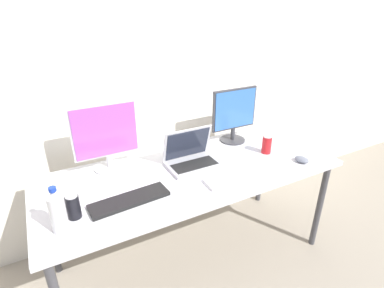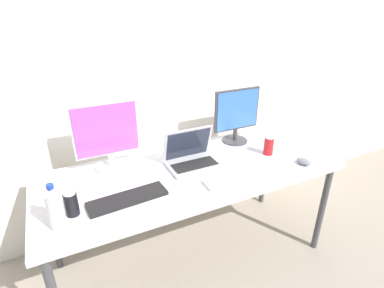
# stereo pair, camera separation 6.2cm
# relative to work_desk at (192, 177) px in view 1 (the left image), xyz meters

# --- Properties ---
(ground_plane) EXTENTS (16.00, 16.00, 0.00)m
(ground_plane) POSITION_rel_work_desk_xyz_m (0.00, 0.00, -0.68)
(ground_plane) COLOR gray
(wall_back) EXTENTS (7.00, 0.08, 2.60)m
(wall_back) POSITION_rel_work_desk_xyz_m (0.00, 0.59, 0.62)
(wall_back) COLOR silver
(wall_back) RESTS_ON ground
(work_desk) EXTENTS (1.89, 0.77, 0.74)m
(work_desk) POSITION_rel_work_desk_xyz_m (0.00, 0.00, 0.00)
(work_desk) COLOR #424247
(work_desk) RESTS_ON ground
(monitor_left) EXTENTS (0.40, 0.20, 0.43)m
(monitor_left) POSITION_rel_work_desk_xyz_m (-0.46, 0.26, 0.28)
(monitor_left) COLOR silver
(monitor_left) RESTS_ON work_desk
(monitor_center) EXTENTS (0.37, 0.19, 0.41)m
(monitor_center) POSITION_rel_work_desk_xyz_m (0.48, 0.24, 0.27)
(monitor_center) COLOR #38383D
(monitor_center) RESTS_ON work_desk
(laptop_silver) EXTENTS (0.33, 0.23, 0.24)m
(laptop_silver) POSITION_rel_work_desk_xyz_m (0.03, 0.06, 0.11)
(laptop_silver) COLOR #B7B7BC
(laptop_silver) RESTS_ON work_desk
(keyboard_main) EXTENTS (0.43, 0.16, 0.02)m
(keyboard_main) POSITION_rel_work_desk_xyz_m (-0.45, -0.14, 0.07)
(keyboard_main) COLOR black
(keyboard_main) RESTS_ON work_desk
(keyboard_aux) EXTENTS (0.37, 0.14, 0.02)m
(keyboard_aux) POSITION_rel_work_desk_xyz_m (0.17, -0.22, 0.07)
(keyboard_aux) COLOR white
(keyboard_aux) RESTS_ON work_desk
(mouse_by_keyboard) EXTENTS (0.08, 0.11, 0.04)m
(mouse_by_keyboard) POSITION_rel_work_desk_xyz_m (0.69, -0.26, 0.08)
(mouse_by_keyboard) COLOR slate
(mouse_by_keyboard) RESTS_ON work_desk
(water_bottle) EXTENTS (0.07, 0.07, 0.24)m
(water_bottle) POSITION_rel_work_desk_xyz_m (-0.80, -0.21, 0.17)
(water_bottle) COLOR silver
(water_bottle) RESTS_ON work_desk
(soda_can_near_keyboard) EXTENTS (0.07, 0.07, 0.13)m
(soda_can_near_keyboard) POSITION_rel_work_desk_xyz_m (0.57, -0.04, 0.12)
(soda_can_near_keyboard) COLOR red
(soda_can_near_keyboard) RESTS_ON work_desk
(soda_can_by_laptop) EXTENTS (0.07, 0.07, 0.13)m
(soda_can_by_laptop) POSITION_rel_work_desk_xyz_m (-0.73, -0.14, 0.12)
(soda_can_by_laptop) COLOR black
(soda_can_by_laptop) RESTS_ON work_desk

